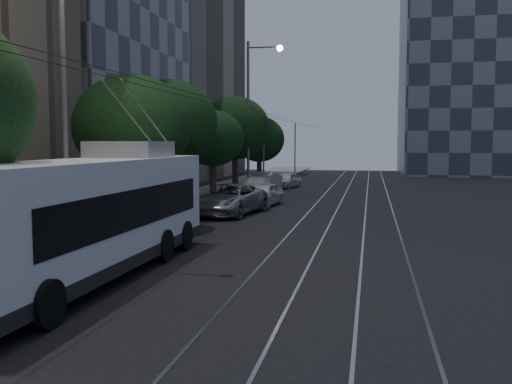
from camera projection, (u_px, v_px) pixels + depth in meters
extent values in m
plane|color=black|center=(253.00, 264.00, 17.52)|extent=(120.00, 120.00, 0.00)
cube|color=slate|center=(204.00, 197.00, 38.52)|extent=(5.00, 90.00, 0.15)
cube|color=#94959C|center=(320.00, 200.00, 36.99)|extent=(0.08, 90.00, 0.02)
cube|color=#94959C|center=(342.00, 200.00, 36.71)|extent=(0.08, 90.00, 0.02)
cube|color=#94959C|center=(366.00, 201.00, 36.40)|extent=(0.08, 90.00, 0.02)
cube|color=#94959C|center=(390.00, 201.00, 36.12)|extent=(0.08, 90.00, 0.02)
cylinder|color=black|center=(257.00, 114.00, 37.32)|extent=(0.02, 90.00, 0.02)
cylinder|color=black|center=(268.00, 114.00, 37.18)|extent=(0.02, 90.00, 0.02)
cylinder|color=#5E5E61|center=(189.00, 157.00, 28.07)|extent=(0.14, 0.14, 6.00)
cylinder|color=#5E5E61|center=(264.00, 151.00, 47.60)|extent=(0.14, 0.14, 6.00)
cylinder|color=#5E5E61|center=(295.00, 149.00, 67.13)|extent=(0.14, 0.14, 6.00)
cube|color=#393D49|center=(60.00, 15.00, 41.62)|extent=(14.00, 18.00, 26.00)
cube|color=gray|center=(159.00, 18.00, 60.80)|extent=(14.00, 22.00, 34.00)
cube|color=#393D49|center=(499.00, 71.00, 66.63)|extent=(22.00, 18.00, 24.00)
cube|color=silver|center=(84.00, 214.00, 15.37)|extent=(2.71, 12.28, 2.91)
cube|color=black|center=(85.00, 262.00, 15.49)|extent=(2.75, 12.32, 0.36)
cube|color=black|center=(93.00, 207.00, 15.86)|extent=(2.75, 9.72, 1.07)
cube|color=black|center=(164.00, 188.00, 21.31)|extent=(2.10, 0.10, 1.02)
cube|color=#97979A|center=(130.00, 149.00, 18.21)|extent=(2.22, 2.27, 0.51)
cylinder|color=#5E5E61|center=(134.00, 120.00, 19.24)|extent=(0.06, 4.62, 2.28)
cylinder|color=#5E5E61|center=(151.00, 120.00, 19.12)|extent=(0.06, 4.62, 2.28)
cylinder|color=black|center=(47.00, 304.00, 11.41)|extent=(0.31, 1.02, 1.02)
cylinder|color=black|center=(91.00, 243.00, 18.37)|extent=(0.31, 1.02, 1.02)
cylinder|color=black|center=(164.00, 246.00, 17.87)|extent=(0.31, 1.02, 1.02)
cylinder|color=black|center=(117.00, 233.00, 20.28)|extent=(0.31, 1.02, 1.02)
cylinder|color=black|center=(184.00, 236.00, 19.79)|extent=(0.31, 1.02, 1.02)
imported|color=#97999E|center=(229.00, 199.00, 29.54)|extent=(3.47, 6.05, 1.59)
imported|color=#B8B9BC|center=(263.00, 194.00, 33.64)|extent=(2.16, 4.21, 1.37)
imported|color=#B4B4B8|center=(256.00, 187.00, 39.55)|extent=(1.94, 4.66, 1.34)
imported|color=#ADADB2|center=(264.00, 182.00, 42.42)|extent=(2.19, 4.85, 1.55)
imported|color=#BCBCC0|center=(287.00, 180.00, 46.91)|extent=(2.33, 3.96, 1.26)
cylinder|color=#2C2118|center=(133.00, 200.00, 24.55)|extent=(0.44, 0.44, 2.51)
ellipsoid|color=black|center=(132.00, 127.00, 24.28)|extent=(5.00, 5.00, 4.50)
cylinder|color=#2C2118|center=(170.00, 188.00, 28.98)|extent=(0.44, 0.44, 2.85)
ellipsoid|color=black|center=(169.00, 123.00, 28.70)|extent=(4.91, 4.91, 4.42)
cylinder|color=#2C2118|center=(213.00, 181.00, 36.92)|extent=(0.44, 0.44, 2.50)
ellipsoid|color=black|center=(213.00, 138.00, 36.68)|extent=(4.02, 4.02, 3.61)
cylinder|color=#2C2118|center=(235.00, 173.00, 42.86)|extent=(0.44, 0.44, 2.85)
ellipsoid|color=black|center=(235.00, 128.00, 42.57)|extent=(5.22, 5.22, 4.70)
cylinder|color=#2C2118|center=(259.00, 171.00, 52.10)|extent=(0.44, 0.44, 2.30)
ellipsoid|color=black|center=(259.00, 139.00, 51.85)|extent=(4.61, 4.61, 4.15)
cylinder|color=#5E5E61|center=(63.00, 75.00, 16.62)|extent=(0.20, 0.20, 11.41)
cylinder|color=#5E5E61|center=(248.00, 119.00, 40.94)|extent=(0.20, 0.20, 10.89)
cylinder|color=#5E5E61|center=(265.00, 47.00, 40.27)|extent=(2.40, 0.12, 0.12)
sphere|color=#FFCD8C|center=(280.00, 48.00, 40.06)|extent=(0.44, 0.44, 0.44)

